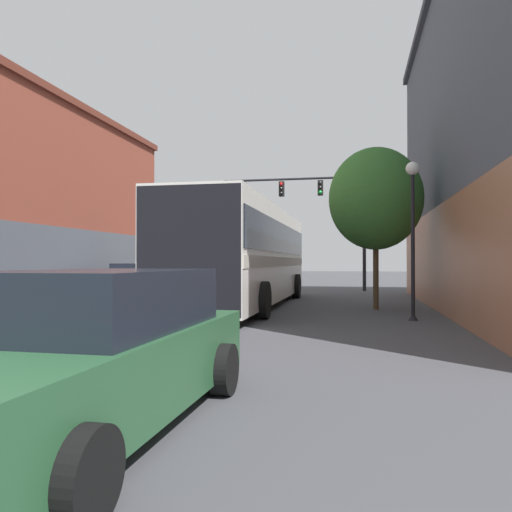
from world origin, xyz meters
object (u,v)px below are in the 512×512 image
(parked_car_left_mid, at_px, (185,279))
(parked_car_left_far, at_px, (139,281))
(hatchback_foreground, at_px, (87,354))
(street_tree_near, at_px, (376,199))
(street_lamp, at_px, (413,221))
(traffic_signal_gantry, at_px, (315,203))
(bus, at_px, (247,252))

(parked_car_left_mid, distance_m, parked_car_left_far, 5.04)
(hatchback_foreground, distance_m, street_tree_near, 12.88)
(parked_car_left_mid, bearing_deg, parked_car_left_far, 179.02)
(hatchback_foreground, relative_size, street_lamp, 1.14)
(hatchback_foreground, distance_m, street_lamp, 10.19)
(street_tree_near, bearing_deg, traffic_signal_gantry, 105.17)
(parked_car_left_far, bearing_deg, street_tree_near, -106.67)
(bus, xyz_separation_m, street_lamp, (5.14, -3.40, 0.71))
(hatchback_foreground, bearing_deg, traffic_signal_gantry, 0.21)
(bus, relative_size, street_lamp, 3.04)
(traffic_signal_gantry, relative_size, street_lamp, 1.86)
(hatchback_foreground, relative_size, street_tree_near, 0.90)
(bus, distance_m, hatchback_foreground, 12.77)
(parked_car_left_mid, height_order, traffic_signal_gantry, traffic_signal_gantry)
(bus, relative_size, traffic_signal_gantry, 1.63)
(street_lamp, distance_m, street_tree_near, 3.21)
(parked_car_left_far, height_order, street_tree_near, street_tree_near)
(bus, xyz_separation_m, parked_car_left_mid, (-5.39, 8.94, -1.26))
(traffic_signal_gantry, xyz_separation_m, street_tree_near, (2.75, -10.15, -1.12))
(parked_car_left_mid, distance_m, traffic_signal_gantry, 8.09)
(bus, relative_size, parked_car_left_mid, 2.99)
(street_lamp, bearing_deg, traffic_signal_gantry, 105.27)
(hatchback_foreground, xyz_separation_m, street_lamp, (3.84, 9.25, 1.89))
(parked_car_left_mid, relative_size, parked_car_left_far, 1.00)
(hatchback_foreground, height_order, parked_car_left_mid, hatchback_foreground)
(hatchback_foreground, distance_m, traffic_signal_gantry, 22.70)
(hatchback_foreground, bearing_deg, street_tree_near, -13.00)
(hatchback_foreground, relative_size, parked_car_left_mid, 1.12)
(parked_car_left_far, relative_size, traffic_signal_gantry, 0.55)
(bus, height_order, parked_car_left_far, bus)
(bus, xyz_separation_m, traffic_signal_gantry, (1.57, 9.70, 2.79))
(street_lamp, xyz_separation_m, street_tree_near, (-0.82, 2.95, 0.96))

